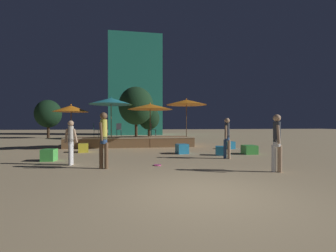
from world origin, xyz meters
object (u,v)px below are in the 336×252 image
Objects in this scene: patio_umbrella_1 at (150,107)px; person_2 at (227,136)px; bistro_chair_2 at (119,128)px; cube_seat_3 at (220,151)px; cube_seat_5 at (49,155)px; person_0 at (104,137)px; background_tree_1 at (48,114)px; cube_seat_4 at (249,150)px; bistro_chair_0 at (152,128)px; cube_seat_0 at (230,145)px; background_tree_0 at (136,106)px; patio_umbrella_2 at (186,102)px; patio_umbrella_3 at (71,109)px; patio_umbrella_0 at (111,101)px; bistro_chair_1 at (95,129)px; cube_seat_1 at (182,149)px; frisbee_disc at (157,165)px; person_3 at (71,141)px; person_1 at (277,140)px; background_tree_2 at (149,118)px; cube_seat_2 at (83,148)px.

patio_umbrella_1 reaches higher than person_2.
person_2 is at bearing -62.79° from bistro_chair_2.
cube_seat_5 is (-7.56, -0.46, 0.02)m from cube_seat_3.
person_0 is 19.96m from background_tree_1.
bistro_chair_0 reaches higher than cube_seat_4.
cube_seat_0 is 0.88× the size of cube_seat_3.
background_tree_0 is (-3.77, 12.60, 3.13)m from cube_seat_3.
patio_umbrella_2 reaches higher than patio_umbrella_3.
patio_umbrella_0 is at bearing 65.52° from cube_seat_5.
bistro_chair_1 is at bearing -58.23° from background_tree_1.
cube_seat_1 is at bearing -107.40° from patio_umbrella_2.
bistro_chair_0 is 3.36× the size of frisbee_disc.
bistro_chair_0 is at bearing 116.65° from cube_seat_3.
cube_seat_3 is 0.31× the size of person_0.
person_0 is 2.11× the size of bistro_chair_1.
frisbee_disc is at bearing -152.81° from person_0.
patio_umbrella_0 is 6.11m from person_3.
patio_umbrella_1 is 5.51m from cube_seat_0.
patio_umbrella_1 is at bearing -85.24° from background_tree_0.
person_1 is at bearing -152.07° from bistro_chair_1.
cube_seat_1 reaches higher than frisbee_disc.
background_tree_1 reaches higher than patio_umbrella_1.
background_tree_0 reaches higher than cube_seat_4.
bistro_chair_1 is 9.59m from background_tree_2.
cube_seat_0 is at bearing -123.05° from bistro_chair_0.
cube_seat_2 is at bearing -160.58° from patio_umbrella_2.
cube_seat_3 is 0.89× the size of cube_seat_4.
person_2 is 6.32m from person_3.
person_3 is (-8.05, -1.77, 0.65)m from cube_seat_4.
cube_seat_3 is at bearing 113.74° from person_1.
person_3 reaches higher than cube_seat_5.
patio_umbrella_0 is at bearing -67.97° from person_0.
cube_seat_1 is at bearing -40.38° from patio_umbrella_0.
person_0 is at bearing -174.74° from person_1.
bistro_chair_1 is 1.00× the size of bistro_chair_2.
person_2 is 9.10m from bistro_chair_1.
patio_umbrella_2 is 1.83× the size of person_2.
background_tree_0 is (-3.19, 8.17, 0.37)m from patio_umbrella_2.
person_3 reaches higher than bistro_chair_1.
patio_umbrella_0 reaches higher than cube_seat_4.
bistro_chair_2 is (-5.01, 7.43, 0.24)m from person_2.
frisbee_disc is at bearing -22.47° from cube_seat_5.
cube_seat_4 reaches higher than frisbee_disc.
cube_seat_5 is at bearing -144.97° from patio_umbrella_2.
person_1 is 6.74× the size of frisbee_disc.
patio_umbrella_2 is 1.71× the size of person_0.
bistro_chair_2 is 8.85m from frisbee_disc.
bistro_chair_2 is at bearing 40.38° from patio_umbrella_3.
patio_umbrella_1 is at bearing -49.39° from background_tree_1.
person_0 reaches higher than bistro_chair_1.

